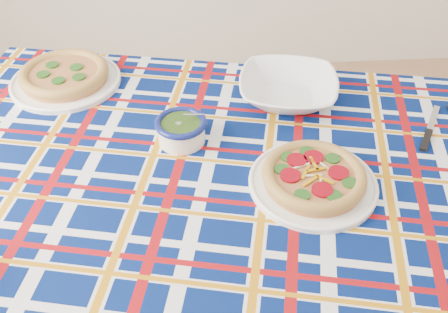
{
  "coord_description": "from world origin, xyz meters",
  "views": [
    {
      "loc": [
        -0.47,
        -0.79,
        1.65
      ],
      "look_at": [
        -0.4,
        0.16,
        0.82
      ],
      "focal_mm": 40.0,
      "sensor_mm": 36.0,
      "label": 1
    }
  ],
  "objects_px": {
    "main_focaccia_plate": "(314,176)",
    "serving_bowl": "(288,89)",
    "pesto_bowl": "(181,128)",
    "dining_table": "(236,199)"
  },
  "relations": [
    {
      "from": "main_focaccia_plate",
      "to": "serving_bowl",
      "type": "relative_size",
      "value": 1.11
    },
    {
      "from": "dining_table",
      "to": "main_focaccia_plate",
      "type": "relative_size",
      "value": 5.88
    },
    {
      "from": "dining_table",
      "to": "pesto_bowl",
      "type": "relative_size",
      "value": 13.67
    },
    {
      "from": "pesto_bowl",
      "to": "serving_bowl",
      "type": "height_order",
      "value": "pesto_bowl"
    },
    {
      "from": "main_focaccia_plate",
      "to": "pesto_bowl",
      "type": "distance_m",
      "value": 0.37
    },
    {
      "from": "serving_bowl",
      "to": "pesto_bowl",
      "type": "bearing_deg",
      "value": -151.04
    },
    {
      "from": "dining_table",
      "to": "serving_bowl",
      "type": "xyz_separation_m",
      "value": [
        0.18,
        0.32,
        0.12
      ]
    },
    {
      "from": "pesto_bowl",
      "to": "dining_table",
      "type": "bearing_deg",
      "value": -48.08
    },
    {
      "from": "main_focaccia_plate",
      "to": "serving_bowl",
      "type": "xyz_separation_m",
      "value": [
        0.0,
        0.37,
        0.0
      ]
    },
    {
      "from": "dining_table",
      "to": "main_focaccia_plate",
      "type": "distance_m",
      "value": 0.22
    }
  ]
}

